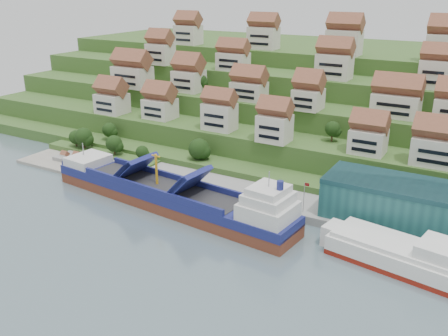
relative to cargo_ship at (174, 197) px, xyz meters
The scene contains 10 objects.
ground 14.52m from the cargo_ship, ahead, with size 300.00×300.00×0.00m, color slate.
quay 37.59m from the cargo_ship, 24.48° to the left, with size 180.00×14.00×2.20m, color gray.
pebble_beach 45.69m from the cargo_ship, 164.03° to the left, with size 45.00×20.00×1.00m, color gray.
hillside 105.33m from the cargo_ship, 82.26° to the left, with size 260.00×128.00×31.00m.
hillside_village 66.99m from the cargo_ship, 74.52° to the left, with size 155.83×62.86×29.24m.
hillside_trees 43.13m from the cargo_ship, 89.24° to the left, with size 141.80×62.68×29.42m.
flagpole 34.15m from the cargo_ship, 18.11° to the left, with size 1.28×0.16×8.00m.
beach_huts 47.23m from the cargo_ship, 166.15° to the left, with size 14.40×3.70×2.20m.
cargo_ship is the anchor object (origin of this frame).
second_ship 58.78m from the cargo_ship, ahead, with size 31.38×15.86×8.69m.
Camera 1 is at (57.97, -98.36, 56.41)m, focal length 40.00 mm.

